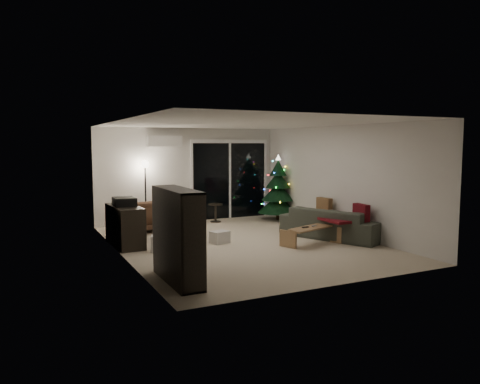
# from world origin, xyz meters

# --- Properties ---
(room) EXTENTS (6.50, 7.51, 2.60)m
(room) POSITION_xyz_m (0.46, 1.49, 1.02)
(room) COLOR beige
(room) RESTS_ON ground
(bookshelf) EXTENTS (0.90, 1.43, 1.41)m
(bookshelf) POSITION_xyz_m (-2.25, -2.03, 0.71)
(bookshelf) COLOR black
(bookshelf) RESTS_ON floor
(media_cabinet) EXTENTS (0.56, 1.34, 0.82)m
(media_cabinet) POSITION_xyz_m (-2.25, 0.84, 0.41)
(media_cabinet) COLOR black
(media_cabinet) RESTS_ON floor
(stereo) EXTENTS (0.42, 0.49, 0.17)m
(stereo) POSITION_xyz_m (-2.25, 0.84, 0.91)
(stereo) COLOR black
(stereo) RESTS_ON media_cabinet
(armchair) EXTENTS (0.85, 0.87, 0.75)m
(armchair) POSITION_xyz_m (-1.51, 2.24, 0.38)
(armchair) COLOR #533329
(armchair) RESTS_ON floor
(ottoman) EXTENTS (0.54, 0.54, 0.48)m
(ottoman) POSITION_xyz_m (-0.94, 1.41, 0.24)
(ottoman) COLOR beige
(ottoman) RESTS_ON floor
(cardboard_box_a) EXTENTS (0.52, 0.46, 0.31)m
(cardboard_box_a) POSITION_xyz_m (-1.70, 0.03, 0.15)
(cardboard_box_a) COLOR silver
(cardboard_box_a) RESTS_ON floor
(cardboard_box_b) EXTENTS (0.43, 0.36, 0.26)m
(cardboard_box_b) POSITION_xyz_m (-0.41, 0.22, 0.13)
(cardboard_box_b) COLOR silver
(cardboard_box_b) RESTS_ON floor
(side_table) EXTENTS (0.47, 0.47, 0.49)m
(side_table) POSITION_xyz_m (0.56, 2.74, 0.24)
(side_table) COLOR black
(side_table) RESTS_ON floor
(floor_lamp) EXTENTS (0.26, 0.26, 1.59)m
(floor_lamp) POSITION_xyz_m (-1.26, 2.99, 0.80)
(floor_lamp) COLOR black
(floor_lamp) RESTS_ON floor
(sofa) EXTENTS (1.72, 2.43, 0.66)m
(sofa) POSITION_xyz_m (2.05, -0.36, 0.33)
(sofa) COLOR #34372F
(sofa) RESTS_ON floor
(sofa_throw) EXTENTS (0.71, 1.63, 0.05)m
(sofa_throw) POSITION_xyz_m (1.95, -0.36, 0.48)
(sofa_throw) COLOR #500613
(sofa_throw) RESTS_ON sofa
(cushion_a) EXTENTS (0.17, 0.44, 0.44)m
(cushion_a) POSITION_xyz_m (2.30, 0.29, 0.60)
(cushion_a) COLOR brown
(cushion_a) RESTS_ON sofa
(cushion_b) EXTENTS (0.16, 0.44, 0.44)m
(cushion_b) POSITION_xyz_m (2.30, -1.01, 0.60)
(cushion_b) COLOR #500613
(cushion_b) RESTS_ON sofa
(coffee_table) EXTENTS (1.25, 0.79, 0.37)m
(coffee_table) POSITION_xyz_m (1.21, -0.77, 0.19)
(coffee_table) COLOR #99754C
(coffee_table) RESTS_ON floor
(remote_a) EXTENTS (0.15, 0.04, 0.02)m
(remote_a) POSITION_xyz_m (1.06, -0.77, 0.38)
(remote_a) COLOR black
(remote_a) RESTS_ON coffee_table
(remote_b) EXTENTS (0.14, 0.08, 0.02)m
(remote_b) POSITION_xyz_m (1.31, -0.72, 0.38)
(remote_b) COLOR slate
(remote_b) RESTS_ON coffee_table
(christmas_tree) EXTENTS (1.44, 1.44, 1.79)m
(christmas_tree) POSITION_xyz_m (2.25, 2.33, 0.90)
(christmas_tree) COLOR #113B1E
(christmas_tree) RESTS_ON floor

